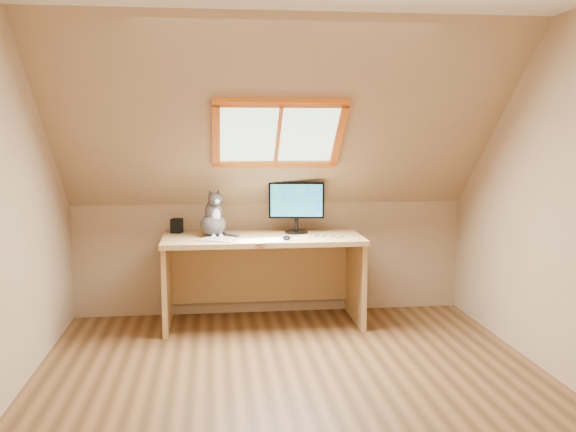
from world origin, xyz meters
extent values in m
plane|color=brown|center=(0.00, 0.00, 0.00)|extent=(3.50, 3.50, 0.00)
cube|color=tan|center=(0.00, -1.75, 1.20)|extent=(3.50, 0.02, 2.40)
cube|color=tan|center=(-1.75, 0.00, 1.20)|extent=(0.02, 3.50, 2.40)
cube|color=tan|center=(1.75, 0.00, 1.20)|extent=(0.02, 3.50, 2.40)
cube|color=tan|center=(0.00, 1.75, 0.50)|extent=(3.50, 0.02, 1.00)
cube|color=tan|center=(0.00, 0.97, 1.70)|extent=(3.50, 1.56, 1.41)
cube|color=#B2E0CC|center=(0.00, 1.05, 1.63)|extent=(0.90, 0.53, 0.48)
cube|color=orange|center=(0.00, 1.05, 1.63)|extent=(1.02, 0.64, 0.59)
cube|color=tan|center=(-0.10, 1.38, 0.74)|extent=(1.68, 0.73, 0.04)
cube|color=tan|center=(-0.91, 1.38, 0.36)|extent=(0.04, 0.66, 0.72)
cube|color=tan|center=(0.71, 1.38, 0.36)|extent=(0.04, 0.66, 0.72)
cube|color=tan|center=(-0.10, 1.72, 0.36)|extent=(1.58, 0.03, 0.51)
cylinder|color=black|center=(0.21, 1.51, 0.77)|extent=(0.20, 0.20, 0.02)
cylinder|color=black|center=(0.21, 1.51, 0.84)|extent=(0.03, 0.03, 0.11)
cube|color=black|center=(0.21, 1.51, 1.05)|extent=(0.48, 0.11, 0.31)
cube|color=#0737B5|center=(0.20, 1.48, 1.05)|extent=(0.44, 0.07, 0.28)
ellipsoid|color=#494340|center=(-0.51, 1.43, 0.86)|extent=(0.29, 0.32, 0.19)
ellipsoid|color=#494340|center=(-0.51, 1.41, 0.97)|extent=(0.18, 0.18, 0.20)
ellipsoid|color=silver|center=(-0.49, 1.35, 0.95)|extent=(0.08, 0.06, 0.12)
ellipsoid|color=#494340|center=(-0.49, 1.37, 1.09)|extent=(0.14, 0.13, 0.11)
sphere|color=silver|center=(-0.48, 1.32, 1.07)|extent=(0.04, 0.04, 0.04)
cone|color=#494340|center=(-0.54, 1.37, 1.14)|extent=(0.07, 0.06, 0.07)
cone|color=#494340|center=(-0.47, 1.40, 1.14)|extent=(0.06, 0.07, 0.07)
cube|color=black|center=(-0.83, 1.63, 0.83)|extent=(0.11, 0.11, 0.13)
cube|color=#B2B2B7|center=(-0.47, 1.20, 0.77)|extent=(0.34, 0.30, 0.01)
ellipsoid|color=black|center=(0.08, 1.14, 0.78)|extent=(0.07, 0.12, 0.04)
cube|color=white|center=(-0.12, 1.12, 0.77)|extent=(0.33, 0.27, 0.00)
cube|color=white|center=(-0.12, 1.12, 0.77)|extent=(0.32, 0.24, 0.00)
cube|color=white|center=(-0.12, 1.12, 0.77)|extent=(0.35, 0.30, 0.00)
camera|label=1|loc=(-0.51, -3.95, 1.64)|focal=40.00mm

